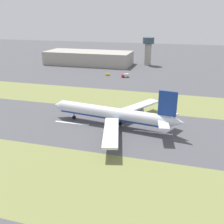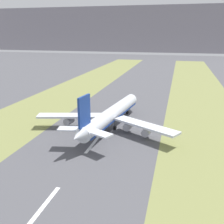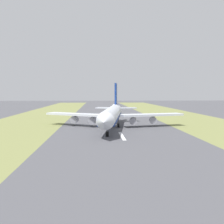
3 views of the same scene
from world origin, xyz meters
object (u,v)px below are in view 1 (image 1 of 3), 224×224
Objects in this scene: airplane_main_jet at (116,114)px; control_tower at (148,48)px; service_truck at (125,75)px; terminal_building at (89,58)px; apron_car at (108,74)px.

airplane_main_jet is 169.57m from control_tower.
control_tower is 67.34m from service_truck.
terminal_building is (155.77, 72.42, 0.88)m from airplane_main_jet.
airplane_main_jet is at bearing -176.50° from control_tower.
terminal_building is 61.03m from apron_car.
service_truck is at bearing -134.35° from terminal_building.
apron_car is (2.92, 16.62, -0.66)m from service_truck.
service_truck is at bearing -99.97° from apron_car.
airplane_main_jet is 14.37× the size of apron_car.
airplane_main_jet is at bearing -161.33° from apron_car.
terminal_building is at bearing 101.90° from control_tower.
terminal_building is 14.59× the size of service_truck.
terminal_building is at bearing 36.63° from apron_car.
apron_car is (107.02, 36.17, -5.02)m from airplane_main_jet.
control_tower is at bearing -78.10° from terminal_building.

